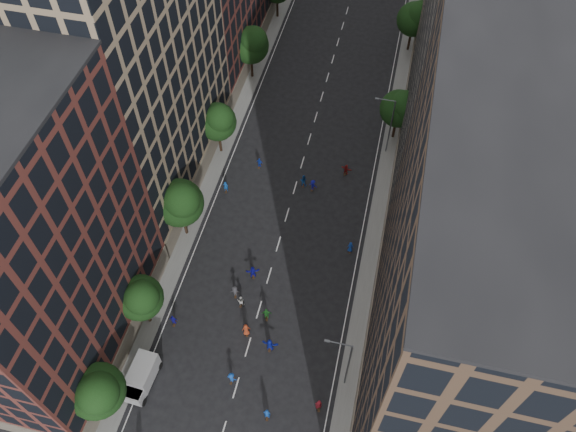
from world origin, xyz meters
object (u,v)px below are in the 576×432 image
object	(u,v)px
streetlamp_far	(389,124)
skater_1	(267,414)
cargo_van	(141,377)
streetlamp_near	(346,363)

from	to	relation	value
streetlamp_far	skater_1	world-z (taller)	streetlamp_far
cargo_van	skater_1	bearing A→B (deg)	0.56
skater_1	streetlamp_far	bearing A→B (deg)	-107.98
streetlamp_near	streetlamp_far	distance (m)	33.00
streetlamp_far	streetlamp_near	bearing A→B (deg)	-90.00
streetlamp_far	cargo_van	distance (m)	42.55
skater_1	streetlamp_near	bearing A→B (deg)	-150.34
streetlamp_near	cargo_van	xyz separation A→B (m)	(-19.66, -4.54, -3.82)
cargo_van	streetlamp_far	bearing A→B (deg)	65.34
streetlamp_near	streetlamp_far	size ratio (longest dim) A/B	1.00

